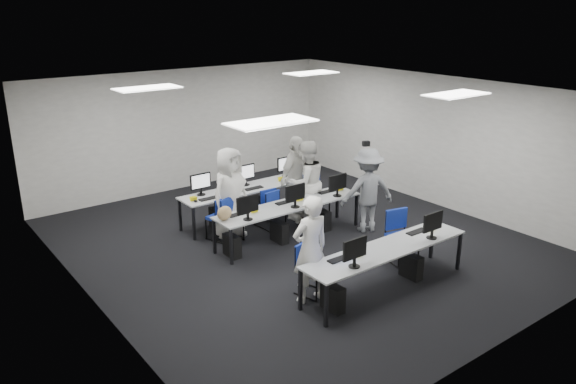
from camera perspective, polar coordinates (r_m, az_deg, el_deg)
room at (r=10.68m, az=0.81°, el=2.31°), size 9.00×9.02×3.00m
ceiling_panels at (r=10.36m, az=0.85°, el=10.22°), size 5.20×4.60×0.02m
desk_front at (r=9.31m, az=9.98°, el=-5.89°), size 3.20×0.70×0.73m
desk_mid at (r=11.08m, az=0.15°, el=-1.53°), size 3.20×0.70×0.73m
desk_back at (r=12.16m, az=-3.86°, el=0.28°), size 3.20×0.70×0.73m
equipment_front at (r=9.31m, az=9.14°, el=-8.05°), size 2.51×0.41×1.19m
equipment_mid at (r=11.08m, az=-0.58°, el=-3.32°), size 2.91×0.41×1.19m
equipment_back at (r=12.38m, az=-3.13°, el=-0.94°), size 2.91×0.41×1.19m
chair_0 at (r=9.20m, az=2.42°, el=-8.75°), size 0.53×0.55×0.86m
chair_1 at (r=10.48m, az=11.40°, el=-5.39°), size 0.57×0.60×0.95m
chair_2 at (r=11.22m, az=-5.99°, el=-3.64°), size 0.49×0.52×0.84m
chair_3 at (r=11.74m, az=-1.55°, el=-2.55°), size 0.42×0.45×0.82m
chair_4 at (r=12.24m, az=2.72°, el=-1.41°), size 0.56×0.60×0.99m
chair_5 at (r=11.31m, az=-6.77°, el=-3.39°), size 0.57×0.60×0.91m
chair_6 at (r=11.88m, az=-2.12°, el=-2.31°), size 0.44×0.47×0.82m
chair_7 at (r=12.35m, az=1.92°, el=-1.33°), size 0.57×0.59×0.91m
handbag at (r=10.31m, az=-6.48°, el=-2.15°), size 0.37×0.28×0.26m
student_0 at (r=8.75m, az=2.28°, el=-5.82°), size 0.67×0.47×1.76m
student_1 at (r=11.88m, az=1.88°, el=0.98°), size 0.94×0.77×1.80m
student_2 at (r=11.19m, az=-5.91°, el=-0.11°), size 1.02×0.80×1.85m
student_3 at (r=12.11m, az=0.72°, el=1.43°), size 1.17×0.82×1.84m
photographer at (r=11.57m, az=8.08°, el=0.18°), size 1.29×1.02×1.75m
dslr_camera at (r=11.47m, az=7.93°, el=4.89°), size 0.20×0.22×0.10m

